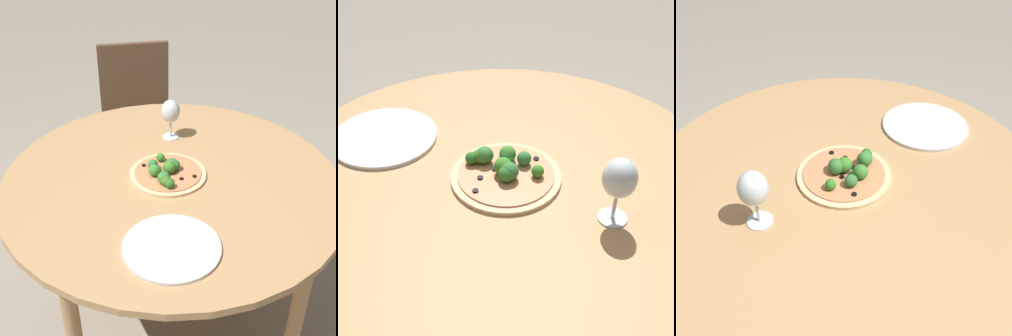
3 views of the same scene
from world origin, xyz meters
TOP-DOWN VIEW (x-y plane):
  - ground_plane at (0.00, 0.00)m, footprint 12.00×12.00m
  - dining_table at (0.00, 0.00)m, footprint 1.15×1.15m
  - pizza at (-0.02, 0.01)m, footprint 0.26×0.26m
  - wine_glass at (0.04, 0.27)m, footprint 0.07×0.07m
  - plate_near at (-0.06, -0.35)m, footprint 0.28×0.28m

SIDE VIEW (x-z plane):
  - ground_plane at x=0.00m, z-range 0.00..0.00m
  - dining_table at x=0.00m, z-range 0.30..1.06m
  - plate_near at x=-0.06m, z-range 0.76..0.77m
  - pizza at x=-0.02m, z-range 0.75..0.81m
  - wine_glass at x=0.04m, z-range 0.79..0.95m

